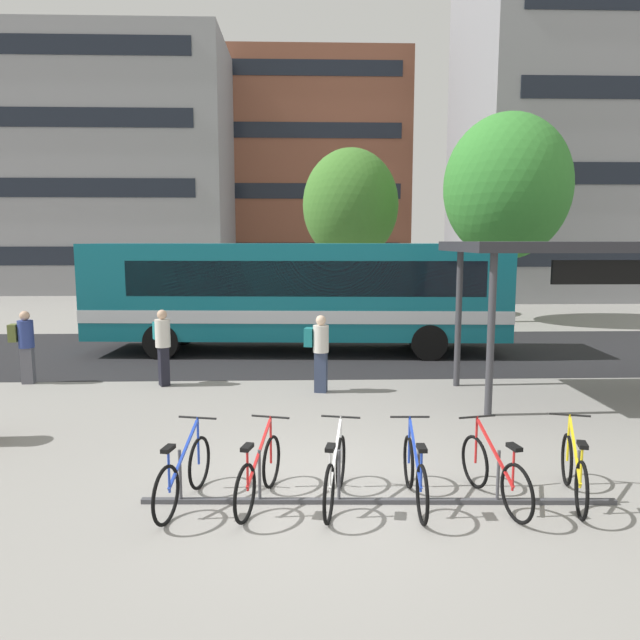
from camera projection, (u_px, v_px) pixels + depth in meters
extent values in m
plane|color=gray|center=(316.00, 491.00, 7.76)|extent=(200.00, 200.00, 0.00)
cube|color=#232326|center=(308.00, 351.00, 17.48)|extent=(80.00, 7.20, 0.01)
cube|color=#0F6070|center=(297.00, 290.00, 17.22)|extent=(12.12, 3.22, 2.70)
cube|color=silver|center=(297.00, 312.00, 17.31)|extent=(12.15, 3.24, 0.36)
cube|color=black|center=(111.00, 251.00, 17.20)|extent=(1.13, 2.35, 0.40)
cube|color=black|center=(95.00, 280.00, 17.33)|extent=(0.20, 2.19, 1.40)
cube|color=black|center=(305.00, 279.00, 15.93)|extent=(9.83, 0.62, 0.97)
cube|color=black|center=(309.00, 274.00, 18.39)|extent=(9.83, 0.62, 0.97)
cylinder|color=black|center=(161.00, 341.00, 16.35)|extent=(1.02, 0.36, 1.00)
cylinder|color=black|center=(183.00, 329.00, 18.64)|extent=(1.02, 0.36, 1.00)
cylinder|color=black|center=(429.00, 342.00, 16.17)|extent=(1.02, 0.36, 1.00)
cylinder|color=black|center=(417.00, 330.00, 18.46)|extent=(1.02, 0.36, 1.00)
cube|color=#47474C|center=(378.00, 501.00, 7.40)|extent=(5.99, 0.29, 0.06)
cylinder|color=#47474C|center=(180.00, 477.00, 7.36)|extent=(0.04, 0.04, 0.70)
cylinder|color=#47474C|center=(260.00, 477.00, 7.36)|extent=(0.04, 0.04, 0.70)
cylinder|color=#47474C|center=(339.00, 477.00, 7.36)|extent=(0.04, 0.04, 0.70)
cylinder|color=#47474C|center=(418.00, 477.00, 7.35)|extent=(0.04, 0.04, 0.70)
cylinder|color=#47474C|center=(498.00, 477.00, 7.35)|extent=(0.04, 0.04, 0.70)
cylinder|color=#47474C|center=(578.00, 477.00, 7.34)|extent=(0.04, 0.04, 0.70)
torus|color=black|center=(199.00, 463.00, 7.82)|extent=(0.19, 0.70, 0.70)
torus|color=black|center=(166.00, 495.00, 6.82)|extent=(0.19, 0.70, 0.70)
cube|color=#1E3DB2|center=(184.00, 453.00, 7.30)|extent=(0.23, 0.91, 0.58)
cylinder|color=#1E3DB2|center=(169.00, 470.00, 6.88)|extent=(0.04, 0.04, 0.55)
cube|color=black|center=(168.00, 449.00, 6.85)|extent=(0.14, 0.24, 0.05)
cylinder|color=#1E3DB2|center=(198.00, 441.00, 7.76)|extent=(0.04, 0.04, 0.65)
cylinder|color=black|center=(198.00, 418.00, 7.71)|extent=(0.51, 0.14, 0.03)
torus|color=black|center=(271.00, 462.00, 7.85)|extent=(0.22, 0.69, 0.70)
torus|color=black|center=(245.00, 493.00, 6.87)|extent=(0.22, 0.69, 0.70)
cube|color=red|center=(259.00, 452.00, 7.34)|extent=(0.27, 0.90, 0.58)
cylinder|color=red|center=(247.00, 469.00, 6.93)|extent=(0.04, 0.04, 0.55)
cube|color=black|center=(247.00, 447.00, 6.89)|extent=(0.15, 0.24, 0.05)
cylinder|color=red|center=(271.00, 440.00, 7.79)|extent=(0.04, 0.04, 0.65)
cylinder|color=black|center=(270.00, 417.00, 7.75)|extent=(0.51, 0.16, 0.03)
torus|color=black|center=(341.00, 462.00, 7.85)|extent=(0.19, 0.70, 0.70)
torus|color=black|center=(329.00, 494.00, 6.86)|extent=(0.19, 0.70, 0.70)
cube|color=silver|center=(336.00, 452.00, 7.33)|extent=(0.22, 0.91, 0.58)
cylinder|color=silver|center=(330.00, 469.00, 6.92)|extent=(0.04, 0.04, 0.55)
cube|color=black|center=(330.00, 448.00, 6.88)|extent=(0.14, 0.24, 0.05)
cylinder|color=silver|center=(341.00, 440.00, 7.79)|extent=(0.04, 0.04, 0.65)
cylinder|color=black|center=(341.00, 417.00, 7.75)|extent=(0.51, 0.13, 0.03)
torus|color=black|center=(409.00, 462.00, 7.85)|extent=(0.06, 0.70, 0.70)
torus|color=black|center=(422.00, 495.00, 6.84)|extent=(0.06, 0.70, 0.70)
cube|color=#1E3DB2|center=(415.00, 452.00, 7.32)|extent=(0.06, 0.92, 0.58)
cylinder|color=#1E3DB2|center=(421.00, 470.00, 6.91)|extent=(0.03, 0.03, 0.55)
cube|color=black|center=(422.00, 448.00, 6.87)|extent=(0.11, 0.22, 0.05)
cylinder|color=#1E3DB2|center=(409.00, 440.00, 7.79)|extent=(0.03, 0.03, 0.65)
cylinder|color=black|center=(410.00, 417.00, 7.75)|extent=(0.52, 0.04, 0.03)
torus|color=black|center=(475.00, 462.00, 7.86)|extent=(0.19, 0.70, 0.70)
torus|color=black|center=(517.00, 493.00, 6.88)|extent=(0.19, 0.70, 0.70)
cube|color=red|center=(495.00, 452.00, 7.34)|extent=(0.22, 0.91, 0.58)
cylinder|color=red|center=(513.00, 469.00, 6.94)|extent=(0.04, 0.04, 0.55)
cube|color=black|center=(514.00, 447.00, 6.90)|extent=(0.14, 0.24, 0.05)
cylinder|color=red|center=(476.00, 440.00, 7.80)|extent=(0.04, 0.04, 0.65)
cylinder|color=black|center=(477.00, 417.00, 7.76)|extent=(0.51, 0.13, 0.03)
torus|color=black|center=(567.00, 459.00, 7.94)|extent=(0.23, 0.69, 0.70)
torus|color=black|center=(582.00, 490.00, 6.95)|extent=(0.23, 0.69, 0.70)
cube|color=yellow|center=(575.00, 450.00, 7.42)|extent=(0.28, 0.90, 0.58)
cylinder|color=yellow|center=(581.00, 466.00, 7.01)|extent=(0.04, 0.04, 0.55)
cube|color=black|center=(583.00, 445.00, 6.98)|extent=(0.15, 0.24, 0.05)
cylinder|color=yellow|center=(568.00, 438.00, 7.87)|extent=(0.04, 0.04, 0.65)
cylinder|color=black|center=(570.00, 415.00, 7.83)|extent=(0.51, 0.17, 0.03)
cylinder|color=#38383D|center=(491.00, 335.00, 10.93)|extent=(0.14, 0.14, 3.07)
cylinder|color=#38383D|center=(458.00, 319.00, 13.20)|extent=(0.14, 0.14, 3.07)
cube|color=#28282D|center=(614.00, 247.00, 11.93)|extent=(6.48, 3.09, 0.20)
cube|color=black|center=(164.00, 366.00, 13.35)|extent=(0.30, 0.32, 0.90)
cylinder|color=beige|center=(163.00, 333.00, 13.25)|extent=(0.46, 0.46, 0.63)
sphere|color=tan|center=(162.00, 315.00, 13.19)|extent=(0.22, 0.22, 0.22)
cube|color=#197075|center=(160.00, 330.00, 13.47)|extent=(0.33, 0.29, 0.40)
cube|color=#565660|center=(28.00, 366.00, 13.55)|extent=(0.27, 0.22, 0.84)
cylinder|color=navy|center=(26.00, 334.00, 13.45)|extent=(0.37, 0.37, 0.63)
sphere|color=tan|center=(25.00, 316.00, 13.39)|extent=(0.22, 0.22, 0.22)
cube|color=#56602D|center=(14.00, 333.00, 13.42)|extent=(0.20, 0.29, 0.40)
cube|color=#2D3851|center=(321.00, 372.00, 12.77)|extent=(0.30, 0.25, 0.89)
cylinder|color=beige|center=(321.00, 339.00, 12.67)|extent=(0.41, 0.41, 0.59)
sphere|color=beige|center=(321.00, 320.00, 12.62)|extent=(0.22, 0.22, 0.22)
cube|color=#197075|center=(309.00, 337.00, 12.72)|extent=(0.24, 0.31, 0.40)
cylinder|color=brown|center=(350.00, 284.00, 26.10)|extent=(0.32, 0.32, 2.75)
ellipsoid|color=#427A2D|center=(350.00, 205.00, 25.64)|extent=(4.17, 4.17, 4.88)
cylinder|color=brown|center=(503.00, 286.00, 23.67)|extent=(0.32, 0.32, 2.95)
ellipsoid|color=#388433|center=(507.00, 187.00, 23.14)|extent=(4.95, 4.95, 5.72)
cube|color=gray|center=(54.00, 170.00, 38.80)|extent=(23.15, 10.19, 15.80)
cube|color=black|center=(23.00, 256.00, 34.47)|extent=(20.37, 0.06, 1.10)
cube|color=black|center=(19.00, 187.00, 33.94)|extent=(20.37, 0.06, 1.10)
cube|color=black|center=(14.00, 117.00, 33.40)|extent=(20.37, 0.06, 1.10)
cube|color=black|center=(9.00, 44.00, 32.87)|extent=(20.37, 0.06, 1.10)
cube|color=gray|center=(633.00, 118.00, 34.18)|extent=(19.42, 10.00, 20.76)
cube|color=brown|center=(313.00, 176.00, 48.16)|extent=(14.26, 11.79, 17.09)
cube|color=black|center=(315.00, 250.00, 43.10)|extent=(12.55, 0.06, 1.10)
cube|color=black|center=(315.00, 191.00, 42.52)|extent=(12.55, 0.06, 1.10)
cube|color=black|center=(315.00, 130.00, 41.94)|extent=(12.55, 0.06, 1.10)
cube|color=black|center=(314.00, 68.00, 41.37)|extent=(12.55, 0.06, 1.10)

